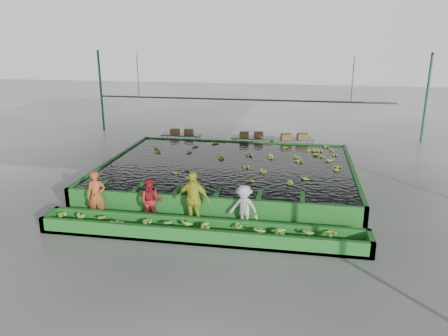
% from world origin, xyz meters
% --- Properties ---
extents(ground, '(80.00, 80.00, 0.00)m').
position_xyz_m(ground, '(0.00, 0.00, 0.00)').
color(ground, gray).
rests_on(ground, ground).
extents(shed_roof, '(20.00, 22.00, 0.04)m').
position_xyz_m(shed_roof, '(0.00, 0.00, 5.00)').
color(shed_roof, gray).
rests_on(shed_roof, shed_posts).
extents(shed_posts, '(20.00, 22.00, 5.00)m').
position_xyz_m(shed_posts, '(0.00, 0.00, 2.50)').
color(shed_posts, '#1E5937').
rests_on(shed_posts, ground).
extents(flotation_tank, '(10.00, 8.00, 0.90)m').
position_xyz_m(flotation_tank, '(0.00, 1.50, 0.45)').
color(flotation_tank, '#237326').
rests_on(flotation_tank, ground).
extents(tank_water, '(9.70, 7.70, 0.00)m').
position_xyz_m(tank_water, '(0.00, 1.50, 0.85)').
color(tank_water, black).
rests_on(tank_water, flotation_tank).
extents(sorting_trough, '(10.00, 1.00, 0.50)m').
position_xyz_m(sorting_trough, '(0.00, -3.60, 0.25)').
color(sorting_trough, '#237326').
rests_on(sorting_trough, ground).
extents(cableway_rail, '(0.08, 0.08, 14.00)m').
position_xyz_m(cableway_rail, '(0.00, 5.00, 3.00)').
color(cableway_rail, '#59605B').
rests_on(cableway_rail, shed_roof).
extents(rail_hanger_left, '(0.04, 0.04, 2.00)m').
position_xyz_m(rail_hanger_left, '(-5.00, 5.00, 4.00)').
color(rail_hanger_left, '#59605B').
rests_on(rail_hanger_left, shed_roof).
extents(rail_hanger_right, '(0.04, 0.04, 2.00)m').
position_xyz_m(rail_hanger_right, '(5.00, 5.00, 4.00)').
color(rail_hanger_right, '#59605B').
rests_on(rail_hanger_right, shed_roof).
extents(worker_a, '(0.70, 0.55, 1.68)m').
position_xyz_m(worker_a, '(-3.69, -2.80, 0.84)').
color(worker_a, '#BA5A28').
rests_on(worker_a, ground).
extents(worker_b, '(0.86, 0.74, 1.53)m').
position_xyz_m(worker_b, '(-1.80, -2.80, 0.76)').
color(worker_b, '#AB2023').
rests_on(worker_b, ground).
extents(worker_c, '(1.14, 0.59, 1.86)m').
position_xyz_m(worker_c, '(-0.42, -2.80, 0.93)').
color(worker_c, '#C9D331').
rests_on(worker_c, ground).
extents(worker_d, '(1.10, 0.85, 1.50)m').
position_xyz_m(worker_d, '(1.21, -2.80, 0.75)').
color(worker_d, silver).
rests_on(worker_d, ground).
extents(packing_table_left, '(2.05, 0.88, 0.92)m').
position_xyz_m(packing_table_left, '(-3.31, 6.38, 0.46)').
color(packing_table_left, '#59605B').
rests_on(packing_table_left, ground).
extents(packing_table_mid, '(2.14, 0.87, 0.97)m').
position_xyz_m(packing_table_mid, '(0.49, 6.12, 0.49)').
color(packing_table_mid, '#59605B').
rests_on(packing_table_mid, ground).
extents(packing_table_right, '(2.22, 1.41, 0.94)m').
position_xyz_m(packing_table_right, '(2.44, 6.17, 0.47)').
color(packing_table_right, '#59605B').
rests_on(packing_table_right, ground).
extents(box_stack_left, '(1.22, 0.42, 0.26)m').
position_xyz_m(box_stack_left, '(-3.28, 6.37, 0.92)').
color(box_stack_left, brown).
rests_on(box_stack_left, packing_table_left).
extents(box_stack_mid, '(1.22, 0.50, 0.26)m').
position_xyz_m(box_stack_mid, '(0.41, 6.10, 0.97)').
color(box_stack_mid, brown).
rests_on(box_stack_mid, packing_table_mid).
extents(box_stack_right, '(1.37, 0.69, 0.29)m').
position_xyz_m(box_stack_right, '(2.56, 6.09, 0.94)').
color(box_stack_right, brown).
rests_on(box_stack_right, packing_table_right).
extents(floating_bananas, '(8.54, 5.82, 0.12)m').
position_xyz_m(floating_bananas, '(0.00, 2.30, 0.85)').
color(floating_bananas, '#89C134').
rests_on(floating_bananas, tank_water).
extents(trough_bananas, '(9.02, 0.60, 0.12)m').
position_xyz_m(trough_bananas, '(0.00, -3.60, 0.40)').
color(trough_bananas, '#89C134').
rests_on(trough_bananas, sorting_trough).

